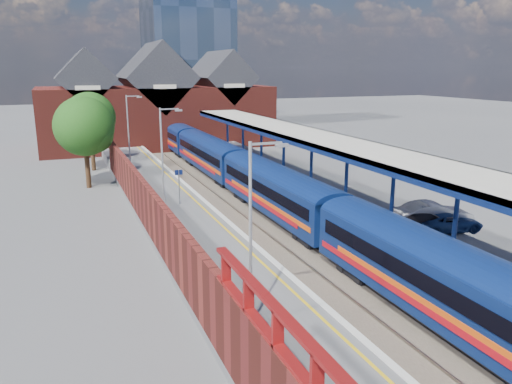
{
  "coord_description": "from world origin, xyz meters",
  "views": [
    {
      "loc": [
        -12.65,
        -10.01,
        10.49
      ],
      "look_at": [
        -1.0,
        19.28,
        2.6
      ],
      "focal_mm": 35.0,
      "sensor_mm": 36.0,
      "label": 1
    }
  ],
  "objects_px": {
    "lamp_post_d": "(130,128)",
    "parked_car_silver": "(433,215)",
    "platform_sign": "(179,181)",
    "lamp_post_c": "(164,154)",
    "parked_car_blue": "(449,222)",
    "lamp_post_b": "(254,224)",
    "parked_car_dark": "(423,220)",
    "train": "(239,168)"
  },
  "relations": [
    {
      "from": "train",
      "to": "lamp_post_b",
      "type": "xyz_separation_m",
      "value": [
        -7.86,
        -23.45,
        2.87
      ]
    },
    {
      "from": "parked_car_silver",
      "to": "lamp_post_b",
      "type": "bearing_deg",
      "value": 128.4
    },
    {
      "from": "lamp_post_b",
      "to": "lamp_post_c",
      "type": "xyz_separation_m",
      "value": [
        0.0,
        16.0,
        0.0
      ]
    },
    {
      "from": "platform_sign",
      "to": "parked_car_silver",
      "type": "distance_m",
      "value": 17.13
    },
    {
      "from": "lamp_post_c",
      "to": "parked_car_blue",
      "type": "bearing_deg",
      "value": -33.77
    },
    {
      "from": "parked_car_dark",
      "to": "parked_car_blue",
      "type": "distance_m",
      "value": 1.49
    },
    {
      "from": "platform_sign",
      "to": "lamp_post_d",
      "type": "bearing_deg",
      "value": 95.56
    },
    {
      "from": "lamp_post_c",
      "to": "platform_sign",
      "type": "relative_size",
      "value": 2.8
    },
    {
      "from": "lamp_post_c",
      "to": "parked_car_dark",
      "type": "bearing_deg",
      "value": -33.89
    },
    {
      "from": "lamp_post_c",
      "to": "parked_car_dark",
      "type": "height_order",
      "value": "lamp_post_c"
    },
    {
      "from": "lamp_post_b",
      "to": "parked_car_silver",
      "type": "height_order",
      "value": "lamp_post_b"
    },
    {
      "from": "parked_car_silver",
      "to": "lamp_post_d",
      "type": "bearing_deg",
      "value": 42.68
    },
    {
      "from": "lamp_post_b",
      "to": "parked_car_silver",
      "type": "distance_m",
      "value": 16.49
    },
    {
      "from": "lamp_post_d",
      "to": "parked_car_silver",
      "type": "xyz_separation_m",
      "value": [
        14.54,
        -24.91,
        -3.22
      ]
    },
    {
      "from": "train",
      "to": "lamp_post_b",
      "type": "bearing_deg",
      "value": -108.52
    },
    {
      "from": "parked_car_blue",
      "to": "parked_car_silver",
      "type": "bearing_deg",
      "value": 27.55
    },
    {
      "from": "lamp_post_c",
      "to": "lamp_post_d",
      "type": "bearing_deg",
      "value": 90.0
    },
    {
      "from": "lamp_post_b",
      "to": "lamp_post_c",
      "type": "relative_size",
      "value": 1.0
    },
    {
      "from": "lamp_post_b",
      "to": "platform_sign",
      "type": "height_order",
      "value": "lamp_post_b"
    },
    {
      "from": "lamp_post_d",
      "to": "platform_sign",
      "type": "distance_m",
      "value": 14.25
    },
    {
      "from": "lamp_post_c",
      "to": "parked_car_blue",
      "type": "distance_m",
      "value": 18.21
    },
    {
      "from": "platform_sign",
      "to": "parked_car_dark",
      "type": "xyz_separation_m",
      "value": [
        12.25,
        -11.14,
        -1.12
      ]
    },
    {
      "from": "platform_sign",
      "to": "parked_car_dark",
      "type": "height_order",
      "value": "platform_sign"
    },
    {
      "from": "lamp_post_b",
      "to": "platform_sign",
      "type": "distance_m",
      "value": 18.2
    },
    {
      "from": "lamp_post_b",
      "to": "lamp_post_c",
      "type": "bearing_deg",
      "value": 90.0
    },
    {
      "from": "train",
      "to": "parked_car_silver",
      "type": "relative_size",
      "value": 14.08
    },
    {
      "from": "platform_sign",
      "to": "parked_car_dark",
      "type": "relative_size",
      "value": 0.63
    },
    {
      "from": "parked_car_silver",
      "to": "parked_car_dark",
      "type": "height_order",
      "value": "parked_car_silver"
    },
    {
      "from": "train",
      "to": "parked_car_blue",
      "type": "distance_m",
      "value": 18.76
    },
    {
      "from": "parked_car_dark",
      "to": "lamp_post_d",
      "type": "bearing_deg",
      "value": 29.74
    },
    {
      "from": "lamp_post_c",
      "to": "platform_sign",
      "type": "xyz_separation_m",
      "value": [
        1.36,
        2.0,
        -2.3
      ]
    },
    {
      "from": "lamp_post_d",
      "to": "platform_sign",
      "type": "bearing_deg",
      "value": -84.44
    },
    {
      "from": "train",
      "to": "parked_car_dark",
      "type": "height_order",
      "value": "train"
    },
    {
      "from": "parked_car_silver",
      "to": "parked_car_dark",
      "type": "distance_m",
      "value": 0.98
    },
    {
      "from": "platform_sign",
      "to": "parked_car_dark",
      "type": "distance_m",
      "value": 16.59
    },
    {
      "from": "lamp_post_b",
      "to": "parked_car_dark",
      "type": "relative_size",
      "value": 1.77
    },
    {
      "from": "platform_sign",
      "to": "parked_car_blue",
      "type": "bearing_deg",
      "value": -41.49
    },
    {
      "from": "parked_car_blue",
      "to": "platform_sign",
      "type": "bearing_deg",
      "value": 58.63
    },
    {
      "from": "lamp_post_b",
      "to": "lamp_post_d",
      "type": "bearing_deg",
      "value": 90.0
    },
    {
      "from": "parked_car_dark",
      "to": "platform_sign",
      "type": "bearing_deg",
      "value": 49.02
    },
    {
      "from": "parked_car_dark",
      "to": "train",
      "type": "bearing_deg",
      "value": 20.43
    },
    {
      "from": "parked_car_dark",
      "to": "parked_car_blue",
      "type": "relative_size",
      "value": 1.0
    }
  ]
}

